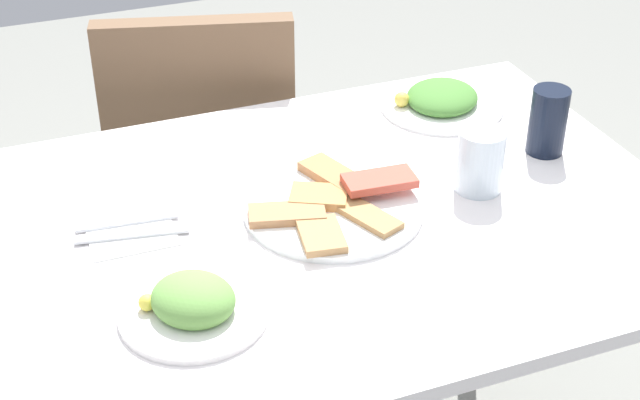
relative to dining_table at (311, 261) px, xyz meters
The scene contains 10 objects.
dining_table is the anchor object (origin of this frame).
dining_chair 0.67m from the dining_table, 91.53° to the left, with size 0.51×0.52×0.91m.
pide_platter 0.11m from the dining_table, 11.78° to the left, with size 0.29×0.29×0.04m.
salad_plate_greens 0.31m from the dining_table, 144.96° to the right, with size 0.21×0.21×0.06m.
salad_plate_rice 0.47m from the dining_table, 36.31° to the left, with size 0.24×0.24×0.04m.
soda_can 0.49m from the dining_table, ahead, with size 0.07×0.07×0.12m, color black.
drinking_glass 0.33m from the dining_table, ahead, with size 0.08×0.08×0.11m, color silver.
paper_napkin 0.30m from the dining_table, 165.76° to the left, with size 0.13×0.13×0.00m, color white.
fork 0.30m from the dining_table, 169.30° to the left, with size 0.18×0.02×0.01m, color silver.
spoon 0.31m from the dining_table, 162.32° to the left, with size 0.16×0.01×0.01m, color silver.
Camera 1 is at (-0.44, -1.19, 1.62)m, focal length 53.42 mm.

